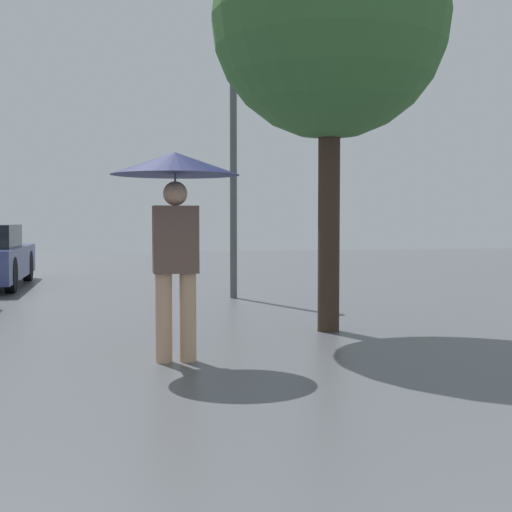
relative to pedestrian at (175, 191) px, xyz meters
name	(u,v)px	position (x,y,z in m)	size (l,w,h in m)	color
pedestrian	(175,191)	(0.00, 0.00, 0.00)	(1.24, 1.24, 2.02)	tan
tree	(330,21)	(2.02, 1.54, 2.14)	(2.89, 2.89, 5.25)	#38281E
street_lamp	(233,138)	(1.49, 5.46, 1.15)	(0.34, 0.34, 4.25)	#515456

